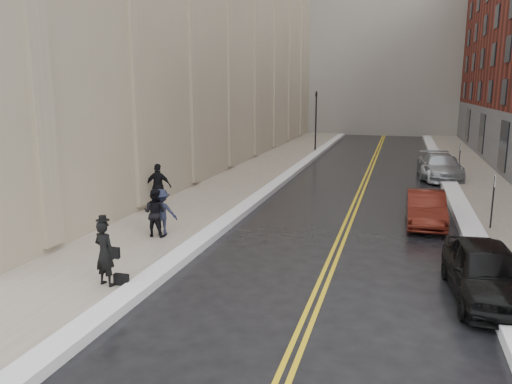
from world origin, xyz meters
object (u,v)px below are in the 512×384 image
Objects in this scene: car_black at (486,272)px; pedestrian_main at (105,253)px; car_silver_far at (440,166)px; pedestrian_c at (159,186)px; pedestrian_b at (162,212)px; pedestrian_a at (155,213)px; car_silver_near at (440,167)px; car_maroon at (426,208)px.

pedestrian_main is at bearing -171.36° from car_black.
car_black reaches higher than car_silver_far.
pedestrian_b is at bearing 114.75° from pedestrian_c.
pedestrian_a is at bearing -124.28° from car_silver_far.
car_silver_near is 22.98m from pedestrian_main.
car_maroon is 12.84m from pedestrian_main.
car_silver_far is 2.89× the size of pedestrian_main.
car_silver_near is 2.96× the size of pedestrian_a.
car_silver_far is 3.12× the size of pedestrian_b.
car_black is at bearing 149.70° from pedestrian_c.
pedestrian_c is (-1.98, 3.63, 0.17)m from pedestrian_b.
pedestrian_a is at bearing -65.54° from pedestrian_main.
car_black reaches higher than car_maroon.
pedestrian_main is at bearing -133.00° from car_maroon.
car_maroon is at bearing -97.51° from car_silver_far.
pedestrian_a reaches higher than pedestrian_b.
car_maroon is 11.41m from pedestrian_c.
car_silver_near is (0.08, 18.49, -0.00)m from car_black.
car_silver_near is at bearing -135.85° from pedestrian_b.
pedestrian_main is (-9.84, -2.24, 0.31)m from car_black.
pedestrian_a is 0.32m from pedestrian_b.
car_silver_near is 0.45m from car_silver_far.
pedestrian_c is at bearing -136.13° from car_silver_far.
car_maroon is 11.75m from car_silver_far.
car_black is 18.49m from car_silver_near.
pedestrian_main is 1.08× the size of pedestrian_b.
car_silver_near is 17.60m from pedestrian_c.
car_maroon is 2.46× the size of pedestrian_b.
car_black is 2.20× the size of pedestrian_c.
pedestrian_main reaches higher than car_silver_far.
car_maroon is 2.06× the size of pedestrian_c.
car_black is at bearing -153.56° from pedestrian_main.
pedestrian_c is (-12.56, 6.24, 0.40)m from car_black.
car_silver_near is 0.98× the size of car_silver_far.
car_black is 1.07× the size of car_maroon.
pedestrian_c is at bearing -175.58° from car_maroon.
pedestrian_b is at bearing -130.27° from car_silver_near.
pedestrian_main is at bearing -116.37° from car_silver_far.
car_silver_near is at bearing -101.94° from pedestrian_main.
pedestrian_b reaches higher than car_silver_near.
pedestrian_a is (-0.87, 4.57, -0.04)m from pedestrian_main.
pedestrian_main is (-9.92, -20.72, 0.31)m from car_silver_near.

